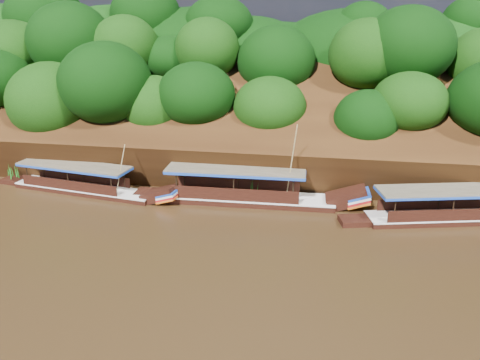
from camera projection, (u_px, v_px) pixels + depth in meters
The scene contains 6 objects.
ground at pixel (240, 256), 27.04m from camera, with size 160.00×160.00×0.00m, color black.
riverbank at pixel (277, 129), 47.40m from camera, with size 120.00×30.06×19.40m.
boat_0 at pixel (465, 213), 31.45m from camera, with size 14.08×5.04×5.84m.
boat_1 at pixel (257, 195), 34.25m from camera, with size 15.25×2.95×6.77m.
boat_2 at pixel (92, 187), 36.05m from camera, with size 13.90×3.87×4.64m.
reeds at pixel (221, 183), 35.93m from camera, with size 49.45×2.62×1.88m.
Camera 1 is at (4.00, -23.48, 13.55)m, focal length 35.00 mm.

